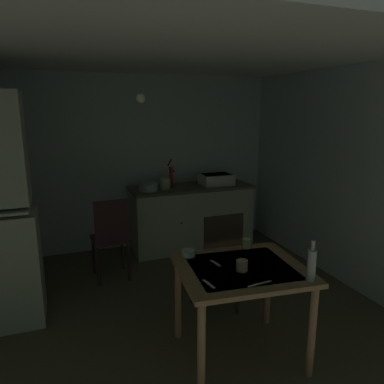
# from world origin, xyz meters

# --- Properties ---
(ground_plane) EXTENTS (5.08, 5.08, 0.00)m
(ground_plane) POSITION_xyz_m (0.00, 0.00, 0.00)
(ground_plane) COLOR brown
(wall_back) EXTENTS (4.18, 0.10, 2.38)m
(wall_back) POSITION_xyz_m (0.00, 1.80, 1.19)
(wall_back) COLOR silver
(wall_back) RESTS_ON ground
(wall_right) EXTENTS (0.10, 3.59, 2.38)m
(wall_right) POSITION_xyz_m (2.09, 0.00, 1.19)
(wall_right) COLOR silver
(wall_right) RESTS_ON ground
(ceiling_slab) EXTENTS (4.18, 3.59, 0.10)m
(ceiling_slab) POSITION_xyz_m (0.00, 0.00, 2.43)
(ceiling_slab) COLOR white
(counter_cabinet) EXTENTS (1.69, 0.64, 0.88)m
(counter_cabinet) POSITION_xyz_m (0.81, 1.43, 0.44)
(counter_cabinet) COLOR #B2BEA9
(counter_cabinet) RESTS_ON ground
(sink_basin) EXTENTS (0.44, 0.34, 0.15)m
(sink_basin) POSITION_xyz_m (1.18, 1.43, 0.95)
(sink_basin) COLOR silver
(sink_basin) RESTS_ON counter_cabinet
(hand_pump) EXTENTS (0.05, 0.27, 0.39)m
(hand_pump) POSITION_xyz_m (0.53, 1.47, 1.05)
(hand_pump) COLOR #B21E19
(hand_pump) RESTS_ON counter_cabinet
(mixing_bowl_counter) EXTENTS (0.25, 0.25, 0.09)m
(mixing_bowl_counter) POSITION_xyz_m (0.19, 1.38, 0.92)
(mixing_bowl_counter) COLOR #9EB2C6
(mixing_bowl_counter) RESTS_ON counter_cabinet
(stoneware_crock) EXTENTS (0.14, 0.14, 0.14)m
(stoneware_crock) POSITION_xyz_m (0.43, 1.41, 0.95)
(stoneware_crock) COLOR beige
(stoneware_crock) RESTS_ON counter_cabinet
(dining_table) EXTENTS (1.03, 0.91, 0.76)m
(dining_table) POSITION_xyz_m (0.35, -0.94, 0.65)
(dining_table) COLOR #956D4D
(dining_table) RESTS_ON ground
(chair_far_side) EXTENTS (0.41, 0.41, 1.01)m
(chair_far_side) POSITION_xyz_m (0.45, -0.30, 0.53)
(chair_far_side) COLOR #312720
(chair_far_side) RESTS_ON ground
(chair_by_counter) EXTENTS (0.42, 0.42, 0.97)m
(chair_by_counter) POSITION_xyz_m (-0.41, 0.76, 0.52)
(chair_by_counter) COLOR #31201F
(chair_by_counter) RESTS_ON ground
(serving_bowl_wide) EXTENTS (0.11, 0.11, 0.05)m
(serving_bowl_wide) POSITION_xyz_m (0.04, -0.61, 0.79)
(serving_bowl_wide) COLOR #ADD1C1
(serving_bowl_wide) RESTS_ON dining_table
(teacup_mint) EXTENTS (0.09, 0.09, 0.08)m
(teacup_mint) POSITION_xyz_m (0.32, -1.00, 0.80)
(teacup_mint) COLOR tan
(teacup_mint) RESTS_ON dining_table
(teacup_cream) EXTENTS (0.07, 0.07, 0.08)m
(teacup_cream) POSITION_xyz_m (0.57, -0.60, 0.80)
(teacup_cream) COLOR beige
(teacup_cream) RESTS_ON dining_table
(glass_bottle) EXTENTS (0.06, 0.06, 0.30)m
(glass_bottle) POSITION_xyz_m (0.70, -1.31, 0.88)
(glass_bottle) COLOR #B7BCC1
(glass_bottle) RESTS_ON dining_table
(table_knife) EXTENTS (0.19, 0.04, 0.00)m
(table_knife) POSITION_xyz_m (0.34, -1.23, 0.76)
(table_knife) COLOR silver
(table_knife) RESTS_ON dining_table
(teaspoon_near_bowl) EXTENTS (0.04, 0.14, 0.00)m
(teaspoon_near_bowl) POSITION_xyz_m (0.01, -1.11, 0.76)
(teaspoon_near_bowl) COLOR beige
(teaspoon_near_bowl) RESTS_ON dining_table
(teaspoon_by_cup) EXTENTS (0.04, 0.13, 0.00)m
(teaspoon_by_cup) POSITION_xyz_m (0.19, -0.81, 0.76)
(teaspoon_by_cup) COLOR beige
(teaspoon_by_cup) RESTS_ON dining_table
(pendant_bulb) EXTENTS (0.08, 0.08, 0.08)m
(pendant_bulb) POSITION_xyz_m (-0.20, -0.07, 2.02)
(pendant_bulb) COLOR #F9EFCC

